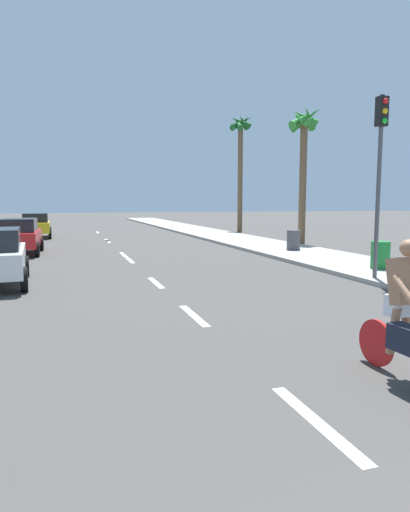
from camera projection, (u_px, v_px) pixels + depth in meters
ground_plane at (124, 255)px, 19.86m from camera, size 160.00×160.00×0.00m
sidewalk_strip at (262, 245)px, 23.92m from camera, size 3.60×80.00×0.14m
lane_stripe_1 at (316, 421)px, 4.81m from camera, size 0.16×1.80×0.01m
lane_stripe_2 at (194, 315)px, 9.30m from camera, size 0.16×1.80×0.01m
lane_stripe_3 at (156, 283)px, 13.05m from camera, size 0.16×1.80×0.01m
lane_stripe_4 at (130, 260)px, 18.06m from camera, size 0.16×1.80×0.01m
lane_stripe_5 at (123, 255)px, 19.96m from camera, size 0.16×1.80×0.01m
lane_stripe_6 at (108, 241)px, 26.65m from camera, size 0.16×1.80×0.01m
lane_stripe_7 at (107, 240)px, 27.46m from camera, size 0.16×1.80×0.01m
lane_stripe_8 at (98, 232)px, 34.68m from camera, size 0.16×1.80×0.01m
cyclist at (405, 318)px, 5.82m from camera, size 0.64×1.71×1.82m
parked_car_red at (19, 235)px, 20.04m from camera, size 1.85×3.84×1.57m
parked_car_yellow at (36, 225)px, 29.28m from camera, size 1.91×4.00×1.57m
palm_tree_far at (304, 139)px, 24.09m from camera, size 1.92×1.99×7.33m
palm_tree_distant at (241, 144)px, 34.59m from camera, size 1.91×1.79×8.89m
traffic_signal at (380, 154)px, 12.71m from camera, size 0.28×0.33×5.20m
trash_bin_near at (380, 255)px, 14.81m from camera, size 0.60×0.60×0.88m
trash_bin_far at (293, 240)px, 20.63m from camera, size 0.60×0.60×0.89m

